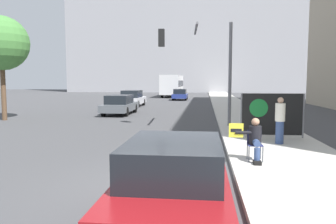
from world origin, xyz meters
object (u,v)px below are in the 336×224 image
Objects in this scene: seated_protester at (255,138)px; city_bus_on_road at (172,84)px; protest_banner at (272,114)px; car_on_road_midblock at (132,98)px; car_on_road_distant at (180,94)px; car_on_road_nearest at (120,105)px; jogger_on_sidewalk at (280,120)px; traffic_light_pole at (202,55)px; street_tree_near_curb at (1,44)px; parked_car_curbside at (174,178)px.

city_bus_on_road reaches higher than seated_protester.
car_on_road_midblock is (-9.24, 16.44, -0.31)m from protest_banner.
city_bus_on_road reaches higher than protest_banner.
seated_protester is 0.26× the size of car_on_road_midblock.
protest_banner reaches higher than car_on_road_distant.
car_on_road_nearest is 1.09× the size of car_on_road_distant.
seated_protester is 0.29× the size of car_on_road_distant.
jogger_on_sidewalk is (1.26, 2.67, 0.20)m from seated_protester.
seated_protester is 0.24× the size of traffic_light_pole.
car_on_road_distant is (-4.41, 31.24, -0.09)m from seated_protester.
street_tree_near_curb is at bearing -115.33° from car_on_road_midblock.
protest_banner is 0.39× the size of street_tree_near_curb.
seated_protester is 7.84m from traffic_light_pole.
traffic_light_pole is 33.09m from city_bus_on_road.
car_on_road_distant is 24.08m from street_tree_near_curb.
traffic_light_pole is at bearing 88.07° from parked_car_curbside.
seated_protester is at bearing -61.24° from car_on_road_nearest.
seated_protester is 0.72× the size of jogger_on_sidewalk.
traffic_light_pole reaches higher than parked_car_curbside.
car_on_road_midblock is 0.74× the size of street_tree_near_curb.
city_bus_on_road reaches higher than parked_car_curbside.
traffic_light_pole is 1.10× the size of car_on_road_midblock.
protest_banner is 0.48× the size of traffic_light_pole.
traffic_light_pole is (-2.78, 4.49, 2.63)m from jogger_on_sidewalk.
city_bus_on_road is (-4.34, 43.50, 1.14)m from parked_car_curbside.
car_on_road_distant is (-5.64, 27.26, -0.37)m from protest_banner.
car_on_road_distant is at bearing 101.69° from protest_banner.
city_bus_on_road is 1.66× the size of street_tree_near_curb.
parked_car_curbside is at bearing -84.30° from city_bus_on_road.
parked_car_curbside is at bearing -75.71° from car_on_road_midblock.
traffic_light_pole is (-1.52, 7.15, 2.82)m from seated_protester.
street_tree_near_curb is (-11.44, 12.84, 3.86)m from parked_car_curbside.
protest_banner is 8.24m from parked_car_curbside.
parked_car_curbside is at bearing -106.46° from seated_protester.
traffic_light_pole is 1.22× the size of car_on_road_distant.
parked_car_curbside is (-1.89, -3.64, -0.09)m from seated_protester.
jogger_on_sidewalk reaches higher than seated_protester.
city_bus_on_road is at bearing 101.75° from protest_banner.
car_on_road_midblock is at bearing 95.54° from car_on_road_nearest.
seated_protester is at bearing 53.07° from jogger_on_sidewalk.
street_tree_near_curb is at bearing -35.85° from jogger_on_sidewalk.
traffic_light_pole is (-2.75, 3.17, 2.55)m from protest_banner.
jogger_on_sidewalk is 0.40× the size of car_on_road_distant.
traffic_light_pole is 15.05m from car_on_road_midblock.
protest_banner is 18.87m from car_on_road_midblock.
protest_banner is at bearing -19.74° from street_tree_near_curb.
parked_car_curbside is 0.92× the size of car_on_road_midblock.
car_on_road_midblock is at bearing 119.35° from protest_banner.
car_on_road_nearest reaches higher than seated_protester.
street_tree_near_curb reaches higher than traffic_light_pole.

